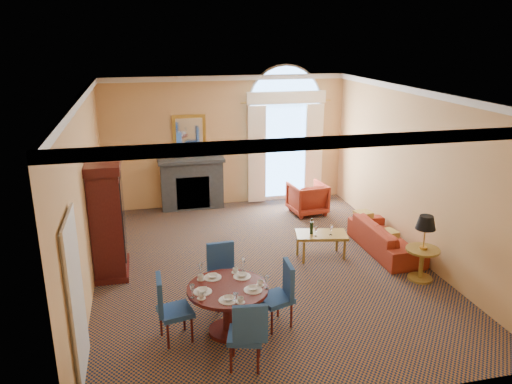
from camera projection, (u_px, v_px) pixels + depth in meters
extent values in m
plane|color=#111E36|center=(262.00, 266.00, 9.33)|extent=(7.50, 7.50, 0.00)
cube|color=tan|center=(226.00, 141.00, 12.32)|extent=(6.00, 0.04, 3.20)
cube|color=tan|center=(85.00, 196.00, 8.19)|extent=(0.04, 7.50, 3.20)
cube|color=tan|center=(415.00, 174.00, 9.49)|extent=(0.04, 7.50, 3.20)
cube|color=silver|center=(263.00, 93.00, 8.35)|extent=(6.00, 7.50, 0.04)
cube|color=silver|center=(263.00, 97.00, 8.37)|extent=(6.00, 7.50, 0.12)
cube|color=silver|center=(76.00, 299.00, 6.15)|extent=(0.08, 0.90, 2.06)
cube|color=#393F44|center=(192.00, 185.00, 12.24)|extent=(1.50, 0.40, 1.20)
cube|color=#393F44|center=(191.00, 160.00, 12.02)|extent=(1.60, 0.46, 0.08)
cube|color=gold|center=(189.00, 135.00, 12.04)|extent=(0.80, 0.04, 1.00)
cube|color=silver|center=(189.00, 135.00, 12.02)|extent=(0.64, 0.02, 0.84)
cube|color=silver|center=(284.00, 152.00, 12.73)|extent=(1.90, 0.04, 2.50)
cube|color=#91C0F3|center=(284.00, 152.00, 12.72)|extent=(1.70, 0.02, 2.30)
cylinder|color=silver|center=(285.00, 103.00, 12.35)|extent=(1.90, 0.04, 1.90)
cube|color=white|center=(257.00, 155.00, 12.46)|extent=(0.45, 0.06, 2.45)
cube|color=white|center=(314.00, 152.00, 12.78)|extent=(0.45, 0.06, 2.45)
cube|color=white|center=(287.00, 98.00, 12.20)|extent=(2.00, 0.08, 0.30)
cube|color=#3D100D|center=(108.00, 222.00, 8.83)|extent=(0.53, 0.97, 1.93)
cube|color=#3D100D|center=(102.00, 165.00, 8.51)|extent=(0.60, 1.06, 0.15)
cube|color=#3D100D|center=(112.00, 269.00, 9.11)|extent=(0.60, 1.06, 0.10)
cylinder|color=#3D100D|center=(228.00, 289.00, 7.05)|extent=(1.17, 1.17, 0.05)
cylinder|color=#3D100D|center=(228.00, 311.00, 7.17)|extent=(0.16, 0.16, 0.68)
cylinder|color=#3D100D|center=(229.00, 330.00, 7.26)|extent=(0.58, 0.58, 0.06)
cylinder|color=white|center=(242.00, 276.00, 7.34)|extent=(0.26, 0.26, 0.01)
imported|color=white|center=(242.00, 275.00, 7.34)|extent=(0.15, 0.15, 0.04)
imported|color=white|center=(235.00, 270.00, 7.47)|extent=(0.09, 0.09, 0.07)
cylinder|color=white|center=(213.00, 277.00, 7.31)|extent=(0.26, 0.26, 0.01)
imported|color=white|center=(213.00, 276.00, 7.31)|extent=(0.15, 0.15, 0.04)
imported|color=white|center=(201.00, 277.00, 7.25)|extent=(0.09, 0.09, 0.07)
cylinder|color=white|center=(203.00, 292.00, 6.91)|extent=(0.26, 0.26, 0.01)
imported|color=white|center=(203.00, 290.00, 6.91)|extent=(0.15, 0.15, 0.04)
imported|color=white|center=(201.00, 296.00, 6.74)|extent=(0.09, 0.09, 0.07)
cylinder|color=white|center=(228.00, 300.00, 6.69)|extent=(0.26, 0.26, 0.01)
imported|color=white|center=(228.00, 298.00, 6.69)|extent=(0.15, 0.15, 0.04)
imported|color=white|center=(241.00, 300.00, 6.63)|extent=(0.09, 0.09, 0.07)
cylinder|color=white|center=(253.00, 290.00, 6.96)|extent=(0.26, 0.26, 0.01)
imported|color=white|center=(253.00, 288.00, 6.95)|extent=(0.15, 0.15, 0.04)
imported|color=white|center=(260.00, 283.00, 7.09)|extent=(0.09, 0.09, 0.07)
cube|color=navy|center=(222.00, 280.00, 7.88)|extent=(0.57, 0.57, 0.08)
cube|color=navy|center=(220.00, 258.00, 7.98)|extent=(0.44, 0.09, 0.53)
cylinder|color=#3D100D|center=(226.00, 286.00, 8.18)|extent=(0.03, 0.03, 0.40)
cylinder|color=#3D100D|center=(208.00, 292.00, 8.00)|extent=(0.03, 0.03, 0.40)
cylinder|color=#3D100D|center=(237.00, 295.00, 7.91)|extent=(0.03, 0.03, 0.40)
cylinder|color=#3D100D|center=(218.00, 301.00, 7.73)|extent=(0.03, 0.03, 0.40)
cube|color=navy|center=(245.00, 336.00, 6.43)|extent=(0.54, 0.54, 0.08)
cube|color=navy|center=(250.00, 324.00, 6.16)|extent=(0.45, 0.11, 0.53)
cylinder|color=#3D100D|center=(231.00, 359.00, 6.34)|extent=(0.03, 0.03, 0.40)
cylinder|color=#3D100D|center=(258.00, 360.00, 6.33)|extent=(0.03, 0.03, 0.40)
cylinder|color=#3D100D|center=(233.00, 343.00, 6.67)|extent=(0.03, 0.03, 0.40)
cylinder|color=#3D100D|center=(259.00, 344.00, 6.65)|extent=(0.03, 0.03, 0.40)
cube|color=navy|center=(275.00, 299.00, 7.31)|extent=(0.56, 0.56, 0.08)
cube|color=navy|center=(289.00, 280.00, 7.27)|extent=(0.08, 0.44, 0.53)
cylinder|color=#3D100D|center=(291.00, 315.00, 7.33)|extent=(0.03, 0.03, 0.40)
cylinder|color=#3D100D|center=(278.00, 305.00, 7.61)|extent=(0.03, 0.03, 0.40)
cylinder|color=#3D100D|center=(272.00, 322.00, 7.16)|extent=(0.03, 0.03, 0.40)
cylinder|color=#3D100D|center=(259.00, 311.00, 7.44)|extent=(0.03, 0.03, 0.40)
cube|color=navy|center=(176.00, 312.00, 6.98)|extent=(0.53, 0.53, 0.08)
cube|color=navy|center=(160.00, 295.00, 6.85)|extent=(0.07, 0.44, 0.53)
cylinder|color=#3D100D|center=(161.00, 323.00, 7.13)|extent=(0.03, 0.03, 0.40)
cylinder|color=#3D100D|center=(168.00, 336.00, 6.83)|extent=(0.03, 0.03, 0.40)
cylinder|color=#3D100D|center=(184.00, 318.00, 7.27)|extent=(0.03, 0.03, 0.40)
cylinder|color=#3D100D|center=(192.00, 330.00, 6.97)|extent=(0.03, 0.03, 0.40)
imported|color=#9F301C|center=(386.00, 238.00, 9.89)|extent=(0.79, 1.97, 0.57)
imported|color=#9F301C|center=(307.00, 198.00, 11.96)|extent=(0.90, 0.92, 0.75)
cube|color=olive|center=(321.00, 235.00, 9.57)|extent=(1.06, 0.73, 0.05)
cylinder|color=olive|center=(304.00, 253.00, 9.37)|extent=(0.05, 0.05, 0.43)
cylinder|color=olive|center=(345.00, 249.00, 9.55)|extent=(0.05, 0.05, 0.43)
cylinder|color=olive|center=(297.00, 245.00, 9.73)|extent=(0.05, 0.05, 0.43)
cylinder|color=olive|center=(337.00, 241.00, 9.91)|extent=(0.05, 0.05, 0.43)
cylinder|color=olive|center=(423.00, 250.00, 8.66)|extent=(0.59, 0.59, 0.04)
cylinder|color=olive|center=(421.00, 265.00, 8.75)|extent=(0.08, 0.08, 0.55)
cylinder|color=olive|center=(420.00, 278.00, 8.83)|extent=(0.43, 0.43, 0.04)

